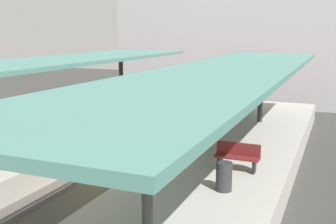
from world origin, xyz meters
TOP-DOWN VIEW (x-y plane):
  - ground_plane at (0.00, 0.00)m, footprint 80.00×80.00m
  - platform_left at (-3.80, 0.00)m, footprint 4.40×28.00m
  - platform_right at (3.80, 0.00)m, footprint 4.40×28.00m
  - track_ballast at (0.00, 0.00)m, footprint 3.20×28.00m
  - rail_near_side at (-0.72, 0.00)m, footprint 0.08×28.00m
  - rail_far_side at (0.72, 0.00)m, footprint 0.08×28.00m
  - commuter_train at (0.00, 5.23)m, footprint 2.78×10.08m
  - canopy_left at (-3.80, 1.40)m, footprint 4.18×21.00m
  - canopy_right at (3.80, 1.40)m, footprint 4.18×21.00m
  - platform_bench at (4.45, 0.25)m, footprint 1.40×0.41m
  - platform_sign at (3.33, 2.01)m, footprint 0.90×0.08m
  - litter_bin at (4.52, -1.57)m, footprint 0.44×0.44m
  - passenger_near_bench at (-4.87, 6.70)m, footprint 0.36×0.36m
  - passenger_mid_platform at (-4.82, 4.30)m, footprint 0.36×0.36m
  - station_building_backdrop at (-0.22, 20.00)m, footprint 18.00×6.00m

SIDE VIEW (x-z plane):
  - ground_plane at x=0.00m, z-range 0.00..0.00m
  - track_ballast at x=0.00m, z-range 0.00..0.20m
  - rail_near_side at x=-0.72m, z-range 0.20..0.34m
  - rail_far_side at x=0.72m, z-range 0.20..0.34m
  - platform_left at x=-3.80m, z-range 0.00..1.00m
  - platform_right at x=3.80m, z-range 0.00..1.00m
  - litter_bin at x=4.52m, z-range 1.00..1.80m
  - platform_bench at x=4.45m, z-range 1.03..1.89m
  - commuter_train at x=0.00m, z-range 0.18..3.28m
  - passenger_mid_platform at x=-4.82m, z-range 1.03..2.66m
  - passenger_near_bench at x=-4.87m, z-range 1.03..2.73m
  - platform_sign at x=3.33m, z-range 1.52..3.73m
  - canopy_right at x=3.80m, z-range 2.43..5.53m
  - canopy_left at x=-3.80m, z-range 2.46..5.61m
  - station_building_backdrop at x=-0.22m, z-range 0.00..11.00m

